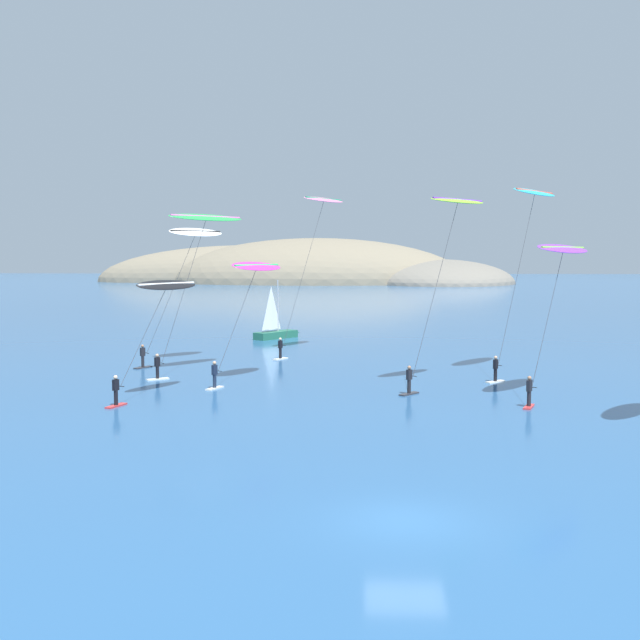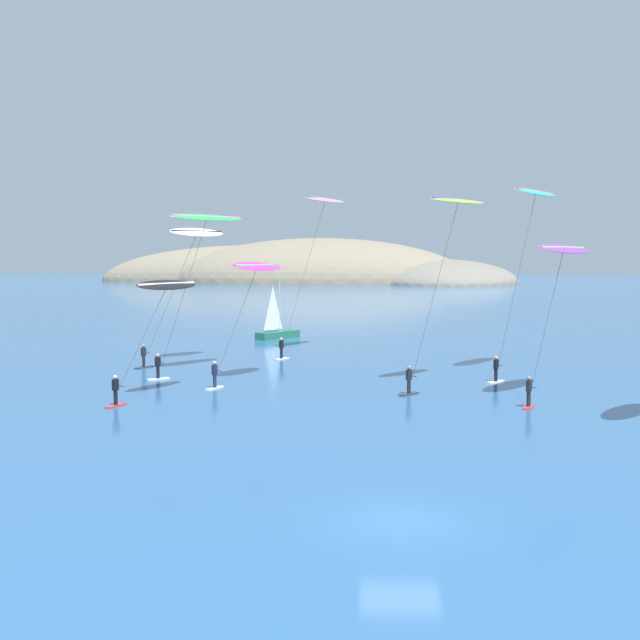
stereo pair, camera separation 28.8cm
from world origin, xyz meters
The scene contains 11 objects.
ground_plane centered at (0.00, 0.00, 0.00)m, with size 600.00×600.00×0.00m, color #285689.
headland_island centered at (-14.37, 203.68, 0.00)m, with size 119.09×55.07×25.14m.
sailboat_near centered at (-9.52, 53.17, 0.64)m, with size 4.50×5.22×5.70m.
kitesurfer_pink centered at (-4.80, 42.24, 11.74)m, with size 5.73×8.43×13.03m.
kitesurfer_purple centered at (9.98, 21.99, 8.08)m, with size 5.45×7.30×8.90m.
kitesurfer_magenta centered at (-8.35, 27.08, 6.93)m, with size 4.56×6.80×7.81m.
kitesurfer_white centered at (-14.15, 35.51, 9.16)m, with size 6.06×6.41×10.29m.
kitesurfer_black centered at (-12.86, 21.06, 5.84)m, with size 4.10×6.70×6.81m.
kitesurfer_green centered at (-12.21, 30.12, 10.05)m, with size 6.02×6.68×11.06m.
kitesurfer_cyan centered at (10.17, 31.12, 11.59)m, with size 6.18×7.68×12.78m.
kitesurfer_lime centered at (4.22, 25.31, 10.48)m, with size 5.91×6.19×11.76m.
Camera 2 is at (-1.11, -24.38, 8.29)m, focal length 45.00 mm.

